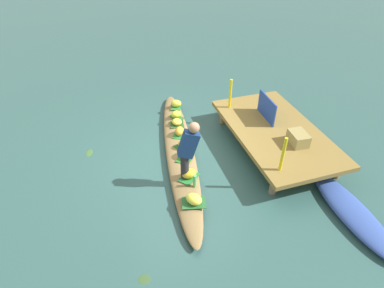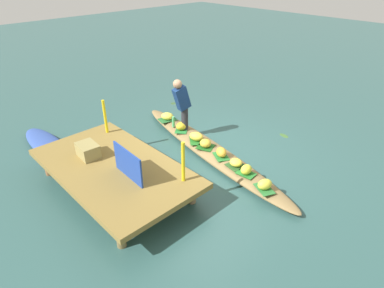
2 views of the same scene
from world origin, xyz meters
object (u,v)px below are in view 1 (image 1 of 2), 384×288
vendor_boat (180,152)px  banana_bunch_6 (176,103)px  vendor_person (188,148)px  market_banner (267,108)px  banana_bunch_7 (177,122)px  moored_boat (353,213)px  produce_crate (298,138)px  banana_bunch_2 (186,154)px  banana_bunch_3 (194,199)px  water_bottle (195,181)px  banana_bunch_4 (176,114)px  banana_bunch_5 (184,144)px  banana_bunch_1 (189,174)px  banana_bunch_0 (180,131)px

vendor_boat → banana_bunch_6: size_ratio=18.66×
vendor_person → market_banner: bearing=116.2°
banana_bunch_7 → banana_bunch_6: bearing=165.8°
moored_boat → produce_crate: 1.74m
vendor_person → banana_bunch_2: bearing=168.6°
produce_crate → vendor_boat: bearing=-112.4°
banana_bunch_3 → moored_boat: bearing=69.4°
water_bottle → banana_bunch_7: bearing=173.6°
banana_bunch_6 → banana_bunch_3: bearing=-10.0°
market_banner → banana_bunch_4: bearing=-117.2°
banana_bunch_4 → banana_bunch_5: bearing=-7.8°
banana_bunch_5 → market_banner: bearing=94.3°
vendor_boat → banana_bunch_5: 0.21m
moored_boat → banana_bunch_2: bearing=-132.2°
banana_bunch_3 → banana_bunch_4: size_ratio=1.24×
banana_bunch_6 → moored_boat: bearing=25.3°
banana_bunch_2 → banana_bunch_7: bearing=172.8°
vendor_boat → banana_bunch_1: (0.94, -0.08, 0.20)m
banana_bunch_3 → banana_bunch_5: 1.62m
banana_bunch_0 → produce_crate: 2.58m
banana_bunch_7 → produce_crate: 2.80m
vendor_boat → vendor_person: 1.23m
banana_bunch_0 → banana_bunch_2: bearing=-7.3°
banana_bunch_1 → banana_bunch_7: 1.88m
banana_bunch_2 → water_bottle: size_ratio=1.21×
moored_boat → water_bottle: (-1.39, -2.48, 0.23)m
banana_bunch_3 → produce_crate: bearing=105.2°
banana_bunch_1 → banana_bunch_4: bearing=171.0°
vendor_person → banana_bunch_1: bearing=21.9°
moored_boat → banana_bunch_1: 3.01m
banana_bunch_5 → vendor_person: 1.12m
vendor_person → vendor_boat: bearing=174.6°
banana_bunch_0 → banana_bunch_1: 1.45m
vendor_boat → produce_crate: 2.50m
banana_bunch_0 → market_banner: 2.05m
banana_bunch_4 → banana_bunch_7: size_ratio=0.99×
produce_crate → banana_bunch_2: bearing=-104.9°
moored_boat → banana_bunch_0: banana_bunch_0 is taller
vendor_boat → banana_bunch_2: (0.34, 0.03, 0.20)m
banana_bunch_5 → banana_bunch_6: banana_bunch_6 is taller
moored_boat → vendor_person: size_ratio=1.73×
banana_bunch_5 → produce_crate: 2.39m
banana_bunch_0 → water_bottle: water_bottle is taller
vendor_person → water_bottle: bearing=8.2°
banana_bunch_4 → banana_bunch_5: (1.22, -0.17, -0.00)m
banana_bunch_0 → banana_bunch_5: 0.49m
market_banner → banana_bunch_7: bearing=-108.9°
vendor_boat → banana_bunch_6: banana_bunch_6 is taller
moored_boat → banana_bunch_6: bearing=-153.9°
produce_crate → banana_bunch_1: bearing=-89.7°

